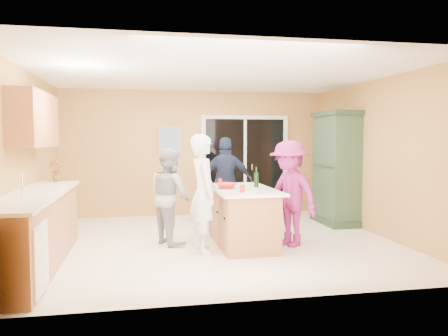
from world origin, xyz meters
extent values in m
plane|color=white|center=(0.00, 0.00, 0.00)|extent=(5.50, 5.50, 0.00)
cube|color=white|center=(0.00, 0.00, 2.60)|extent=(5.50, 5.00, 0.10)
cube|color=#D0B056|center=(0.00, 2.50, 1.30)|extent=(5.50, 0.10, 2.60)
cube|color=#D0B056|center=(0.00, -2.50, 1.30)|extent=(5.50, 0.10, 2.60)
cube|color=#D0B056|center=(-2.75, 0.00, 1.30)|extent=(0.10, 5.00, 2.60)
cube|color=#D0B056|center=(2.75, 0.00, 1.30)|extent=(0.10, 5.00, 2.60)
cube|color=#A1663E|center=(-2.45, -0.90, 0.45)|extent=(0.60, 3.00, 0.90)
cube|color=silver|center=(-2.44, -2.00, 0.40)|extent=(0.62, 0.60, 0.72)
cube|color=white|center=(-2.44, -0.90, 0.92)|extent=(0.65, 3.05, 0.04)
cylinder|color=silver|center=(-2.45, -1.40, 1.09)|extent=(0.02, 0.02, 0.30)
cube|color=#A1663E|center=(-2.58, -0.20, 1.88)|extent=(0.35, 1.60, 0.75)
cube|color=silver|center=(1.05, 2.47, 1.05)|extent=(1.90, 0.05, 2.10)
cube|color=black|center=(1.05, 2.46, 1.05)|extent=(1.70, 0.03, 1.94)
cube|color=silver|center=(1.05, 2.45, 1.05)|extent=(0.06, 0.04, 1.94)
cube|color=silver|center=(1.20, 2.44, 1.00)|extent=(0.02, 0.03, 0.12)
cube|color=tan|center=(-0.55, 2.48, 1.60)|extent=(0.46, 0.03, 0.56)
cube|color=#466390|center=(-0.55, 2.47, 1.60)|extent=(0.38, 0.02, 0.48)
cube|color=#A1663E|center=(0.36, -0.28, 0.42)|extent=(0.79, 1.48, 0.83)
cube|color=white|center=(0.36, -0.28, 0.85)|extent=(0.93, 1.67, 0.04)
cube|color=black|center=(0.36, -0.28, 0.05)|extent=(0.71, 1.40, 0.09)
cube|color=#213624|center=(2.49, 1.05, 0.06)|extent=(0.59, 1.11, 0.13)
cube|color=#324C32|center=(2.49, 1.05, 1.05)|extent=(0.52, 1.05, 1.97)
cube|color=#213624|center=(2.49, 1.05, 2.07)|extent=(0.61, 1.15, 0.08)
imported|color=silver|center=(-0.27, -0.55, 0.84)|extent=(0.46, 0.65, 1.67)
imported|color=#959598|center=(-0.70, 0.05, 0.74)|extent=(0.81, 0.88, 1.47)
imported|color=#1A223B|center=(0.39, 1.16, 0.82)|extent=(1.02, 0.58, 1.64)
imported|color=#942069|center=(1.05, -0.43, 0.79)|extent=(1.00, 1.18, 1.58)
imported|color=red|center=(0.12, -0.22, 0.91)|extent=(0.32, 0.32, 0.07)
imported|color=red|center=(-2.45, 0.52, 1.12)|extent=(0.22, 0.19, 0.35)
cylinder|color=red|center=(0.25, -0.76, 0.92)|extent=(0.08, 0.08, 0.11)
cylinder|color=red|center=(0.13, 0.31, 0.92)|extent=(0.08, 0.08, 0.10)
cylinder|color=black|center=(0.60, -0.18, 0.98)|extent=(0.07, 0.07, 0.23)
cylinder|color=black|center=(0.60, -0.18, 1.14)|extent=(0.03, 0.03, 0.08)
cylinder|color=white|center=(0.36, -0.74, 0.87)|extent=(0.22, 0.22, 0.01)
camera|label=1|loc=(-1.12, -6.63, 1.63)|focal=35.00mm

